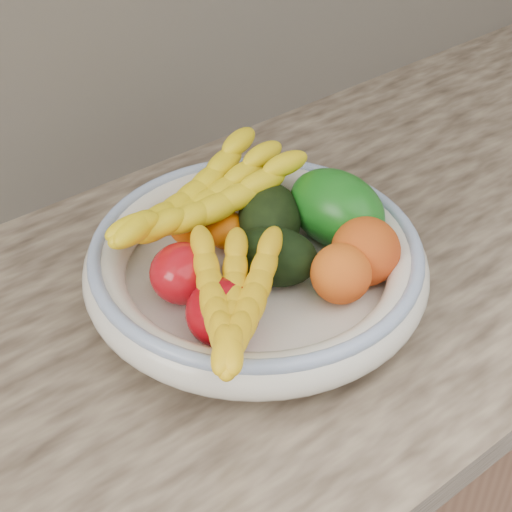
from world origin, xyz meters
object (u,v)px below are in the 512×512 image
object	(u,v)px
banana_bunch_back	(203,206)
fruit_bowl	(256,264)
banana_bunch_front	(233,307)
green_mango	(336,209)

from	to	relation	value
banana_bunch_back	fruit_bowl	bearing A→B (deg)	-91.32
fruit_bowl	banana_bunch_back	xyz separation A→B (m)	(-0.01, 0.08, 0.04)
fruit_bowl	banana_bunch_front	size ratio (longest dim) A/B	1.56
green_mango	banana_bunch_front	size ratio (longest dim) A/B	0.51
fruit_bowl	banana_bunch_back	bearing A→B (deg)	98.37
fruit_bowl	green_mango	xyz separation A→B (m)	(0.12, -0.00, 0.03)
fruit_bowl	green_mango	size ratio (longest dim) A/B	3.04
banana_bunch_back	banana_bunch_front	world-z (taller)	banana_bunch_back
green_mango	banana_bunch_back	distance (m)	0.16
fruit_bowl	banana_bunch_front	xyz separation A→B (m)	(-0.09, -0.07, 0.03)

